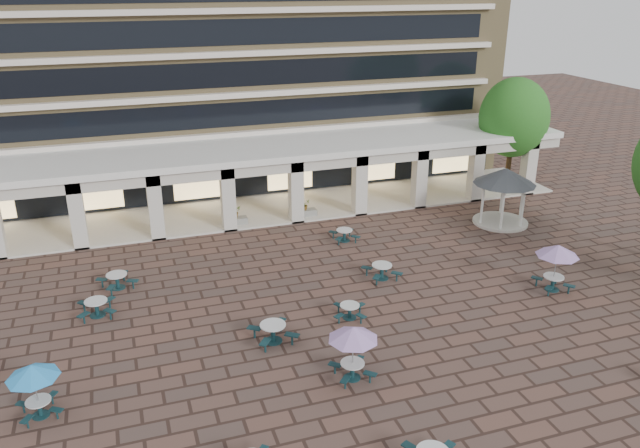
{
  "coord_description": "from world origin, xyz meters",
  "views": [
    {
      "loc": [
        -8.07,
        -22.52,
        14.34
      ],
      "look_at": [
        0.51,
        3.0,
        3.57
      ],
      "focal_mm": 35.0,
      "sensor_mm": 36.0,
      "label": 1
    }
  ],
  "objects": [
    {
      "name": "retail_arcade",
      "position": [
        0.0,
        14.8,
        3.0
      ],
      "size": [
        42.0,
        6.6,
        4.4
      ],
      "color": "white",
      "rests_on": "ground"
    },
    {
      "name": "ground",
      "position": [
        0.0,
        0.0,
        0.0
      ],
      "size": [
        120.0,
        120.0,
        0.0
      ],
      "primitive_type": "plane",
      "color": "brown",
      "rests_on": "ground"
    },
    {
      "name": "picnic_table_9",
      "position": [
        -2.75,
        -0.53,
        0.49
      ],
      "size": [
        2.02,
        2.02,
        0.82
      ],
      "rotation": [
        0.0,
        0.0,
        0.14
      ],
      "color": "#14373C",
      "rests_on": "ground"
    },
    {
      "name": "picnic_table_12",
      "position": [
        -9.76,
        4.09,
        0.45
      ],
      "size": [
        1.71,
        1.71,
        0.76
      ],
      "rotation": [
        0.0,
        0.0,
        0.01
      ],
      "color": "#14373C",
      "rests_on": "ground"
    },
    {
      "name": "picnic_table_7",
      "position": [
        3.95,
        3.4,
        0.46
      ],
      "size": [
        1.8,
        1.8,
        0.77
      ],
      "rotation": [
        0.0,
        0.0,
        0.06
      ],
      "color": "#14373C",
      "rests_on": "ground"
    },
    {
      "name": "tree_east_c",
      "position": [
        18.2,
        13.59,
        5.21
      ],
      "size": [
        4.78,
        4.78,
        7.97
      ],
      "color": "#422F1A",
      "rests_on": "ground"
    },
    {
      "name": "picnic_table_10",
      "position": [
        0.99,
        0.25,
        0.4
      ],
      "size": [
        1.78,
        1.78,
        0.67
      ],
      "rotation": [
        0.0,
        0.0,
        -0.33
      ],
      "color": "#14373C",
      "rests_on": "ground"
    },
    {
      "name": "picnic_table_4",
      "position": [
        -11.67,
        -2.57,
        1.77
      ],
      "size": [
        1.8,
        1.8,
        2.08
      ],
      "rotation": [
        0.0,
        0.0,
        0.22
      ],
      "color": "#14373C",
      "rests_on": "ground"
    },
    {
      "name": "planter_left",
      "position": [
        -1.67,
        12.9,
        0.54
      ],
      "size": [
        1.5,
        0.87,
        1.3
      ],
      "color": "gray",
      "rests_on": "ground"
    },
    {
      "name": "picnic_table_13",
      "position": [
        3.86,
        8.53,
        0.42
      ],
      "size": [
        1.59,
        1.59,
        0.7
      ],
      "rotation": [
        0.0,
        0.0,
        -0.03
      ],
      "color": "#14373C",
      "rests_on": "ground"
    },
    {
      "name": "gazebo",
      "position": [
        14.04,
        8.06,
        2.64
      ],
      "size": [
        3.77,
        3.77,
        3.5
      ],
      "rotation": [
        0.0,
        0.0,
        -0.06
      ],
      "color": "beige",
      "rests_on": "ground"
    },
    {
      "name": "picnic_table_11",
      "position": [
        11.38,
        -0.39,
        2.02
      ],
      "size": [
        2.06,
        2.06,
        2.37
      ],
      "rotation": [
        0.0,
        0.0,
        -0.11
      ],
      "color": "#14373C",
      "rests_on": "ground"
    },
    {
      "name": "picnic_table_8",
      "position": [
        -8.79,
        6.58,
        0.45
      ],
      "size": [
        2.05,
        2.05,
        0.76
      ],
      "rotation": [
        0.0,
        0.0,
        0.37
      ],
      "color": "#14373C",
      "rests_on": "ground"
    },
    {
      "name": "picnic_table_6",
      "position": [
        -0.54,
        -4.0,
        1.9
      ],
      "size": [
        1.93,
        1.93,
        2.23
      ],
      "rotation": [
        0.0,
        0.0,
        0.04
      ],
      "color": "#14373C",
      "rests_on": "ground"
    },
    {
      "name": "apartment_building",
      "position": [
        0.0,
        25.47,
        12.6
      ],
      "size": [
        40.0,
        15.5,
        25.2
      ],
      "color": "tan",
      "rests_on": "ground"
    },
    {
      "name": "planter_right",
      "position": [
        2.81,
        12.9,
        0.46
      ],
      "size": [
        1.5,
        0.75,
        1.2
      ],
      "color": "gray",
      "rests_on": "ground"
    }
  ]
}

